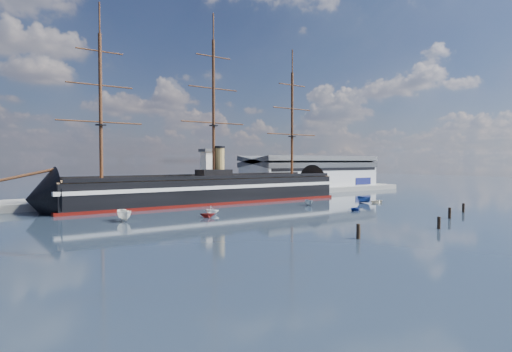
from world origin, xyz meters
TOP-DOWN VIEW (x-y plane):
  - ground at (0.00, 40.00)m, footprint 600.00×600.00m
  - quay at (10.00, 76.00)m, footprint 180.00×18.00m
  - warehouse at (58.00, 80.00)m, footprint 63.00×21.00m
  - quay_tower at (3.00, 73.00)m, footprint 5.00×5.00m
  - warship at (-6.34, 60.00)m, footprint 113.00×17.64m
  - motorboat_a at (-38.95, 36.33)m, footprint 8.07×3.85m
  - motorboat_b at (16.73, 20.31)m, footprint 2.11×3.03m
  - motorboat_c at (15.23, 36.45)m, footprint 5.43×3.85m
  - motorboat_d at (-17.66, 35.86)m, footprint 6.67×5.44m
  - motorboat_e at (38.05, 29.77)m, footprint 1.22×3.02m
  - motorboat_f at (34.10, 31.77)m, footprint 6.69×3.14m
  - motorboat_g at (-21.76, 30.69)m, footprint 4.30×5.90m
  - piling_near_left at (-15.06, -7.17)m, footprint 0.64×0.64m
  - piling_near_mid at (5.43, -9.39)m, footprint 0.64×0.64m
  - piling_near_right at (20.98, -2.85)m, footprint 0.64×0.64m
  - piling_far_right at (35.03, 1.38)m, footprint 0.64×0.64m

SIDE VIEW (x-z plane):
  - ground at x=0.00m, z-range 0.00..0.00m
  - quay at x=10.00m, z-range -1.00..1.00m
  - motorboat_a at x=-38.95m, z-range -1.55..1.55m
  - motorboat_b at x=16.73m, z-range -0.66..0.66m
  - motorboat_c at x=15.23m, z-range -1.02..1.02m
  - motorboat_d at x=-17.66m, z-range -1.13..1.13m
  - motorboat_e at x=38.05m, z-range -0.70..0.70m
  - motorboat_f at x=34.10m, z-range -1.29..1.29m
  - motorboat_g at x=-21.76m, z-range -0.99..0.99m
  - piling_near_left at x=-15.06m, z-range -1.59..1.59m
  - piling_near_mid at x=5.43m, z-range -1.51..1.51m
  - piling_near_right at x=20.98m, z-range -1.58..1.58m
  - piling_far_right at x=35.03m, z-range -1.47..1.47m
  - warship at x=-6.34m, z-range -22.93..31.01m
  - warehouse at x=58.00m, z-range 2.18..13.78m
  - quay_tower at x=3.00m, z-range 2.25..17.25m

